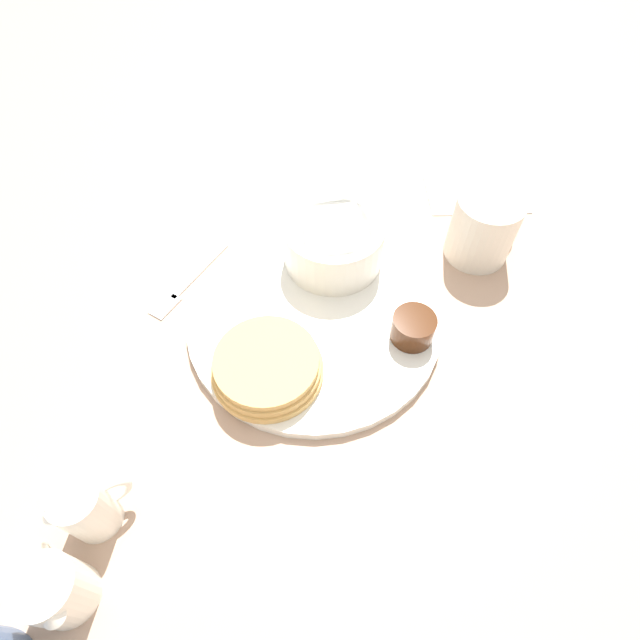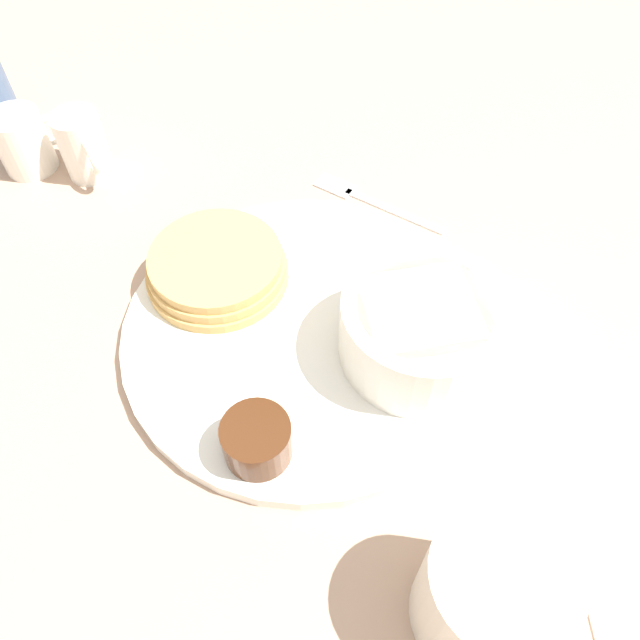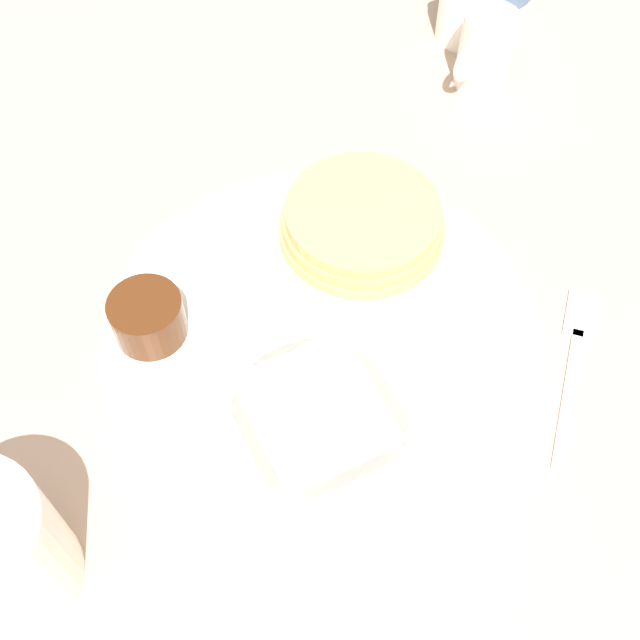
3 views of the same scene
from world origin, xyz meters
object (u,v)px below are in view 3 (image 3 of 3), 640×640
Objects in this scene: fork at (575,353)px; bowl at (319,436)px; creamer_pitcher_near at (485,50)px; plate at (321,338)px; creamer_pitcher_far at (469,6)px.

bowl is at bearing -158.44° from fork.
plate is at bearing -120.88° from creamer_pitcher_near.
creamer_pitcher_near is 1.10× the size of creamer_pitcher_far.
plate is 4.30× the size of creamer_pitcher_near.
creamer_pitcher_near is at bearing 59.12° from plate.
plate is at bearing -115.18° from creamer_pitcher_far.
creamer_pitcher_far is at bearing 92.46° from creamer_pitcher_near.
bowl is at bearing -114.81° from creamer_pitcher_near.
creamer_pitcher_near reaches higher than creamer_pitcher_far.
bowl is at bearing -110.99° from creamer_pitcher_far.
creamer_pitcher_near reaches higher than plate.
plate is 0.34m from creamer_pitcher_far.
bowl is 1.77× the size of creamer_pitcher_near.
creamer_pitcher_near is 0.27m from fork.
fork is (0.17, 0.07, -0.04)m from bowl.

